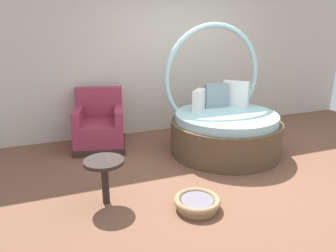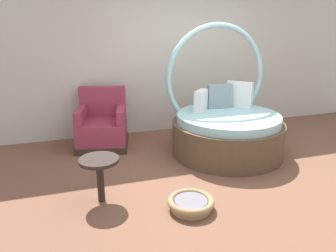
{
  "view_description": "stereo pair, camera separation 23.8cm",
  "coord_description": "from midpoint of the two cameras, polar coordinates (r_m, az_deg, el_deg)",
  "views": [
    {
      "loc": [
        -2.16,
        -3.38,
        1.91
      ],
      "look_at": [
        -0.65,
        0.62,
        0.55
      ],
      "focal_mm": 33.96,
      "sensor_mm": 36.0,
      "label": 1
    },
    {
      "loc": [
        -1.93,
        -3.46,
        1.91
      ],
      "look_at": [
        -0.65,
        0.62,
        0.55
      ],
      "focal_mm": 33.96,
      "sensor_mm": 36.0,
      "label": 2
    }
  ],
  "objects": [
    {
      "name": "ground_plane",
      "position": [
        4.42,
        12.16,
        -8.52
      ],
      "size": [
        8.0,
        8.0,
        0.02
      ],
      "primitive_type": "cube",
      "color": "brown"
    },
    {
      "name": "back_wall",
      "position": [
        5.94,
        2.76,
        13.49
      ],
      "size": [
        8.0,
        0.12,
        2.96
      ],
      "primitive_type": "cube",
      "color": "beige",
      "rests_on": "ground_plane"
    },
    {
      "name": "round_daybed",
      "position": [
        5.01,
        11.68,
        -0.14
      ],
      "size": [
        1.7,
        1.7,
        1.96
      ],
      "color": "brown",
      "rests_on": "ground_plane"
    },
    {
      "name": "red_armchair",
      "position": [
        5.28,
        -10.42,
        -0.04
      ],
      "size": [
        0.95,
        0.95,
        0.94
      ],
      "color": "#38281E",
      "rests_on": "ground_plane"
    },
    {
      "name": "pet_basket",
      "position": [
        3.55,
        6.1,
        -13.64
      ],
      "size": [
        0.51,
        0.51,
        0.13
      ],
      "color": "#9E7F56",
      "rests_on": "ground_plane"
    },
    {
      "name": "side_table",
      "position": [
        3.58,
        -10.34,
        -7.15
      ],
      "size": [
        0.44,
        0.44,
        0.52
      ],
      "color": "#2D231E",
      "rests_on": "ground_plane"
    }
  ]
}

